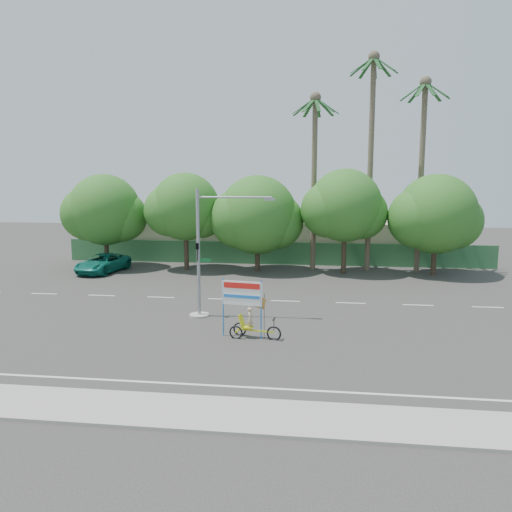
# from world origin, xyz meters

# --- Properties ---
(ground) EXTENTS (120.00, 120.00, 0.00)m
(ground) POSITION_xyz_m (0.00, 0.00, 0.00)
(ground) COLOR #33302D
(ground) RESTS_ON ground
(sidewalk_near) EXTENTS (50.00, 2.40, 0.12)m
(sidewalk_near) POSITION_xyz_m (0.00, -7.50, 0.06)
(sidewalk_near) COLOR gray
(sidewalk_near) RESTS_ON ground
(fence) EXTENTS (38.00, 0.08, 2.00)m
(fence) POSITION_xyz_m (0.00, 21.50, 1.00)
(fence) COLOR #336B3D
(fence) RESTS_ON ground
(building_left) EXTENTS (12.00, 8.00, 4.00)m
(building_left) POSITION_xyz_m (-10.00, 26.00, 2.00)
(building_left) COLOR beige
(building_left) RESTS_ON ground
(building_right) EXTENTS (14.00, 8.00, 3.60)m
(building_right) POSITION_xyz_m (8.00, 26.00, 1.80)
(building_right) COLOR beige
(building_right) RESTS_ON ground
(tree_far_left) EXTENTS (7.14, 6.00, 7.96)m
(tree_far_left) POSITION_xyz_m (-14.05, 18.00, 4.76)
(tree_far_left) COLOR #473828
(tree_far_left) RESTS_ON ground
(tree_left) EXTENTS (6.66, 5.60, 8.07)m
(tree_left) POSITION_xyz_m (-7.05, 18.00, 5.06)
(tree_left) COLOR #473828
(tree_left) RESTS_ON ground
(tree_center) EXTENTS (7.62, 6.40, 7.85)m
(tree_center) POSITION_xyz_m (-1.05, 18.00, 4.47)
(tree_center) COLOR #473828
(tree_center) RESTS_ON ground
(tree_right) EXTENTS (6.90, 5.80, 8.36)m
(tree_right) POSITION_xyz_m (5.95, 18.00, 5.24)
(tree_right) COLOR #473828
(tree_right) RESTS_ON ground
(tree_far_right) EXTENTS (7.38, 6.20, 7.94)m
(tree_far_right) POSITION_xyz_m (12.95, 18.00, 4.64)
(tree_far_right) COLOR #473828
(tree_far_right) RESTS_ON ground
(palm_tall) EXTENTS (3.73, 3.79, 17.45)m
(palm_tall) POSITION_xyz_m (8.00, 19.50, 10.46)
(palm_tall) COLOR #70604C
(palm_tall) RESTS_ON ground
(palm_mid) EXTENTS (3.73, 3.79, 15.45)m
(palm_mid) POSITION_xyz_m (12.00, 19.50, 9.40)
(palm_mid) COLOR #70604C
(palm_mid) RESTS_ON ground
(palm_short) EXTENTS (3.73, 3.79, 14.45)m
(palm_short) POSITION_xyz_m (3.50, 19.50, 8.86)
(palm_short) COLOR #70604C
(palm_short) RESTS_ON ground
(traffic_signal) EXTENTS (4.72, 1.10, 7.00)m
(traffic_signal) POSITION_xyz_m (-2.20, 3.98, 2.92)
(traffic_signal) COLOR gray
(traffic_signal) RESTS_ON ground
(trike_billboard) EXTENTS (2.90, 0.90, 2.88)m
(trike_billboard) POSITION_xyz_m (0.70, 0.54, 1.16)
(trike_billboard) COLOR black
(trike_billboard) RESTS_ON ground
(pickup_truck) EXTENTS (3.32, 5.73, 1.50)m
(pickup_truck) POSITION_xyz_m (-13.43, 15.87, 0.75)
(pickup_truck) COLOR #0F6D5D
(pickup_truck) RESTS_ON ground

